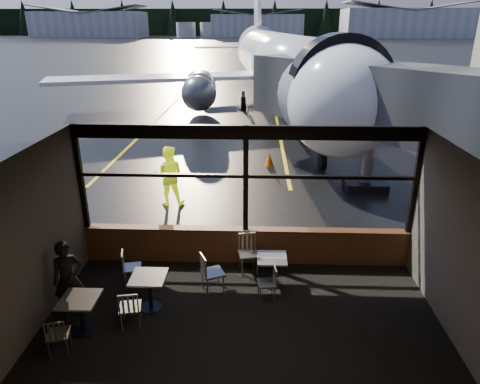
# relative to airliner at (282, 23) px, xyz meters

# --- Properties ---
(ground_plane) EXTENTS (520.00, 520.00, 0.00)m
(ground_plane) POSITION_rel_airliner_xyz_m (-1.75, 100.00, -5.67)
(ground_plane) COLOR black
(ground_plane) RESTS_ON ground
(carpet_floor) EXTENTS (8.00, 6.00, 0.01)m
(carpet_floor) POSITION_rel_airliner_xyz_m (-1.75, -23.00, -5.66)
(carpet_floor) COLOR black
(carpet_floor) RESTS_ON ground
(ceiling) EXTENTS (8.00, 6.00, 0.04)m
(ceiling) POSITION_rel_airliner_xyz_m (-1.75, -23.00, -2.17)
(ceiling) COLOR #38332D
(ceiling) RESTS_ON ground
(wall_left) EXTENTS (0.04, 6.00, 3.50)m
(wall_left) POSITION_rel_airliner_xyz_m (-5.75, -23.00, -3.92)
(wall_left) COLOR #534B42
(wall_left) RESTS_ON ground
(wall_right) EXTENTS (0.04, 6.00, 3.50)m
(wall_right) POSITION_rel_airliner_xyz_m (2.25, -23.00, -3.92)
(wall_right) COLOR #534B42
(wall_right) RESTS_ON ground
(window_sill) EXTENTS (8.00, 0.28, 0.90)m
(window_sill) POSITION_rel_airliner_xyz_m (-1.75, -20.00, -5.22)
(window_sill) COLOR #512C18
(window_sill) RESTS_ON ground
(window_header) EXTENTS (8.00, 0.18, 0.30)m
(window_header) POSITION_rel_airliner_xyz_m (-1.75, -20.00, -2.32)
(window_header) COLOR black
(window_header) RESTS_ON ground
(mullion_left) EXTENTS (0.12, 0.12, 2.60)m
(mullion_left) POSITION_rel_airliner_xyz_m (-5.70, -20.00, -3.47)
(mullion_left) COLOR black
(mullion_left) RESTS_ON ground
(mullion_centre) EXTENTS (0.12, 0.12, 2.60)m
(mullion_centre) POSITION_rel_airliner_xyz_m (-1.75, -20.00, -3.47)
(mullion_centre) COLOR black
(mullion_centre) RESTS_ON ground
(mullion_right) EXTENTS (0.12, 0.12, 2.60)m
(mullion_right) POSITION_rel_airliner_xyz_m (2.20, -20.00, -3.47)
(mullion_right) COLOR black
(mullion_right) RESTS_ON ground
(window_transom) EXTENTS (8.00, 0.10, 0.08)m
(window_transom) POSITION_rel_airliner_xyz_m (-1.75, -20.00, -3.37)
(window_transom) COLOR black
(window_transom) RESTS_ON ground
(airliner) EXTENTS (34.51, 40.03, 11.34)m
(airliner) POSITION_rel_airliner_xyz_m (0.00, 0.00, 0.00)
(airliner) COLOR white
(airliner) RESTS_ON ground_plane
(jet_bridge) EXTENTS (8.87, 10.84, 4.73)m
(jet_bridge) POSITION_rel_airliner_xyz_m (1.85, -14.50, -3.30)
(jet_bridge) COLOR #2A2B2D
(jet_bridge) RESTS_ON ground_plane
(cafe_table_near) EXTENTS (0.66, 0.66, 0.73)m
(cafe_table_near) POSITION_rel_airliner_xyz_m (-1.12, -21.03, -5.30)
(cafe_table_near) COLOR #A39E96
(cafe_table_near) RESTS_ON carpet_floor
(cafe_table_mid) EXTENTS (0.71, 0.71, 0.78)m
(cafe_table_mid) POSITION_rel_airliner_xyz_m (-3.71, -21.99, -5.28)
(cafe_table_mid) COLOR #9E9991
(cafe_table_mid) RESTS_ON carpet_floor
(cafe_table_left) EXTENTS (0.70, 0.70, 0.77)m
(cafe_table_left) POSITION_rel_airliner_xyz_m (-4.84, -22.78, -5.28)
(cafe_table_left) COLOR #A29B95
(cafe_table_left) RESTS_ON carpet_floor
(chair_near_e) EXTENTS (0.49, 0.49, 0.80)m
(chair_near_e) POSITION_rel_airliner_xyz_m (-1.25, -21.58, -5.27)
(chair_near_e) COLOR #AAA69A
(chair_near_e) RESTS_ON carpet_floor
(chair_near_w) EXTENTS (0.70, 0.70, 0.96)m
(chair_near_w) POSITION_rel_airliner_xyz_m (-2.44, -21.34, -5.19)
(chair_near_w) COLOR #A9A398
(chair_near_w) RESTS_ON carpet_floor
(chair_near_n) EXTENTS (0.62, 0.62, 0.95)m
(chair_near_n) POSITION_rel_airliner_xyz_m (-1.67, -20.46, -5.19)
(chair_near_n) COLOR #BAB4A8
(chair_near_n) RESTS_ON carpet_floor
(chair_mid_s) EXTENTS (0.55, 0.55, 0.87)m
(chair_mid_s) POSITION_rel_airliner_xyz_m (-3.95, -22.57, -5.24)
(chair_mid_s) COLOR #B6B0A4
(chair_mid_s) RESTS_ON carpet_floor
(chair_mid_w) EXTENTS (0.57, 0.57, 0.86)m
(chair_mid_w) POSITION_rel_airliner_xyz_m (-4.32, -21.10, -5.24)
(chair_mid_w) COLOR beige
(chair_mid_w) RESTS_ON carpet_floor
(chair_left_s) EXTENTS (0.53, 0.53, 0.80)m
(chair_left_s) POSITION_rel_airliner_xyz_m (-5.05, -23.35, -5.27)
(chair_left_s) COLOR #B5AFA3
(chair_left_s) RESTS_ON carpet_floor
(passenger) EXTENTS (0.72, 0.66, 1.65)m
(passenger) POSITION_rel_airliner_xyz_m (-5.28, -22.22, -4.84)
(passenger) COLOR black
(passenger) RESTS_ON carpet_floor
(ground_crew) EXTENTS (1.00, 0.80, 1.98)m
(ground_crew) POSITION_rel_airliner_xyz_m (-4.37, -16.34, -4.68)
(ground_crew) COLOR #BFF219
(ground_crew) RESTS_ON ground_plane
(cone_nose) EXTENTS (0.40, 0.40, 0.55)m
(cone_nose) POSITION_rel_airliner_xyz_m (-0.96, -12.15, -5.39)
(cone_nose) COLOR orange
(cone_nose) RESTS_ON ground_plane
(cone_wing) EXTENTS (0.37, 0.37, 0.51)m
(cone_wing) POSITION_rel_airliner_xyz_m (-5.25, 0.92, -5.41)
(cone_wing) COLOR #FE4408
(cone_wing) RESTS_ON ground_plane
(hangar_left) EXTENTS (45.00, 18.00, 11.00)m
(hangar_left) POSITION_rel_airliner_xyz_m (-71.75, 160.00, -0.17)
(hangar_left) COLOR silver
(hangar_left) RESTS_ON ground_plane
(hangar_mid) EXTENTS (38.00, 15.00, 10.00)m
(hangar_mid) POSITION_rel_airliner_xyz_m (-1.75, 165.00, -0.67)
(hangar_mid) COLOR silver
(hangar_mid) RESTS_ON ground_plane
(hangar_right) EXTENTS (50.00, 20.00, 12.00)m
(hangar_right) POSITION_rel_airliner_xyz_m (58.25, 158.00, 0.33)
(hangar_right) COLOR silver
(hangar_right) RESTS_ON ground_plane
(fuel_tank_a) EXTENTS (8.00, 8.00, 6.00)m
(fuel_tank_a) POSITION_rel_airliner_xyz_m (-31.75, 162.00, -2.67)
(fuel_tank_a) COLOR silver
(fuel_tank_a) RESTS_ON ground_plane
(fuel_tank_b) EXTENTS (8.00, 8.00, 6.00)m
(fuel_tank_b) POSITION_rel_airliner_xyz_m (-21.75, 162.00, -2.67)
(fuel_tank_b) COLOR silver
(fuel_tank_b) RESTS_ON ground_plane
(fuel_tank_c) EXTENTS (8.00, 8.00, 6.00)m
(fuel_tank_c) POSITION_rel_airliner_xyz_m (-11.75, 162.00, -2.67)
(fuel_tank_c) COLOR silver
(fuel_tank_c) RESTS_ON ground_plane
(treeline) EXTENTS (360.00, 3.00, 12.00)m
(treeline) POSITION_rel_airliner_xyz_m (-1.75, 190.00, 0.33)
(treeline) COLOR black
(treeline) RESTS_ON ground_plane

